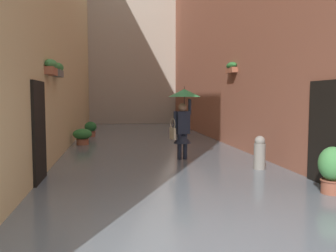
% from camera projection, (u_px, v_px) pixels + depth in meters
% --- Properties ---
extents(ground_plane, '(60.00, 60.00, 0.00)m').
position_uv_depth(ground_plane, '(148.00, 145.00, 13.81)').
color(ground_plane, '#605B56').
extents(flood_water, '(6.50, 25.73, 0.13)m').
position_uv_depth(flood_water, '(148.00, 144.00, 13.80)').
color(flood_water, slate).
rests_on(flood_water, ground_plane).
extents(building_facade_left, '(2.04, 23.73, 9.48)m').
position_uv_depth(building_facade_left, '(241.00, 24.00, 13.99)').
color(building_facade_left, '#935642').
rests_on(building_facade_left, ground_plane).
extents(building_facade_far, '(9.30, 1.80, 11.78)m').
position_uv_depth(building_facade_far, '(132.00, 38.00, 23.93)').
color(building_facade_far, '#A89989').
rests_on(building_facade_far, ground_plane).
extents(person_wading, '(0.91, 0.91, 2.17)m').
position_uv_depth(person_wading, '(183.00, 112.00, 9.87)').
color(person_wading, '#4C4233').
rests_on(person_wading, ground_plane).
extents(potted_plant_mid_left, '(0.50, 0.50, 0.98)m').
position_uv_depth(potted_plant_mid_left, '(332.00, 171.00, 6.38)').
color(potted_plant_mid_left, brown).
rests_on(potted_plant_mid_left, ground_plane).
extents(potted_plant_mid_right, '(0.69, 0.69, 0.71)m').
position_uv_depth(potted_plant_mid_right, '(82.00, 136.00, 13.02)').
color(potted_plant_mid_right, '#9E563D').
rests_on(potted_plant_mid_right, ground_plane).
extents(potted_plant_near_right, '(0.53, 0.53, 0.78)m').
position_uv_depth(potted_plant_near_right, '(91.00, 129.00, 15.68)').
color(potted_plant_near_right, brown).
rests_on(potted_plant_near_right, ground_plane).
extents(mooring_bollard, '(0.28, 0.28, 0.94)m').
position_uv_depth(mooring_bollard, '(260.00, 155.00, 8.57)').
color(mooring_bollard, gray).
rests_on(mooring_bollard, ground_plane).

